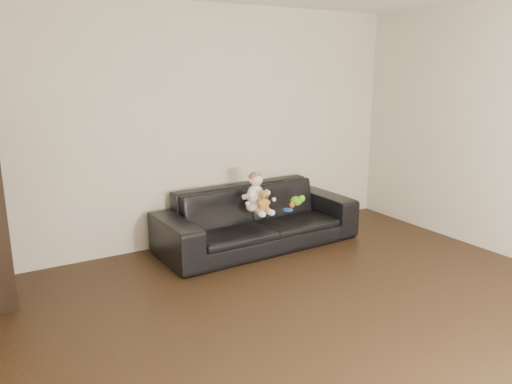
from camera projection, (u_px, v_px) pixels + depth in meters
floor at (372, 351)px, 3.50m from camera, size 5.50×5.50×0.00m
wall_back at (202, 127)px, 5.47m from camera, size 5.00×0.00×5.00m
sofa at (258, 217)px, 5.50m from camera, size 2.25×0.94×0.65m
baby at (257, 195)px, 5.29m from camera, size 0.30×0.37×0.43m
teddy_bear at (264, 201)px, 5.19m from camera, size 0.13×0.13×0.22m
toy_green at (296, 201)px, 5.58m from camera, size 0.13×0.16×0.10m
toy_rattle at (292, 205)px, 5.49m from camera, size 0.07×0.07×0.06m
toy_blue_disc at (288, 210)px, 5.39m from camera, size 0.12×0.12×0.02m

